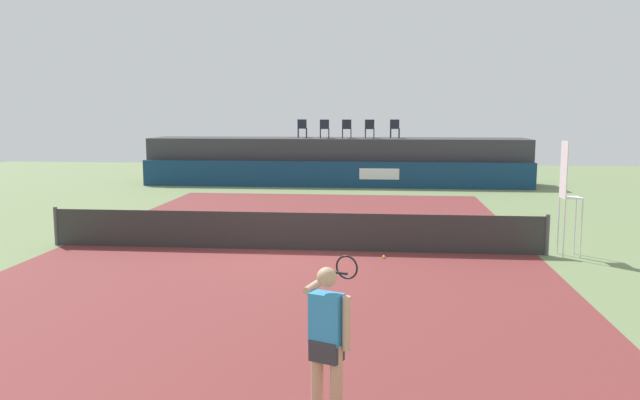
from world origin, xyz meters
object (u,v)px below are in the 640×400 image
(spectator_chair_center, at_px, (347,128))
(umpire_chair, at_px, (567,190))
(net_post_far, at_px, (547,235))
(net_post_near, at_px, (56,226))
(tennis_ball, at_px, (384,257))
(spectator_chair_right, at_px, (370,128))
(spectator_chair_left, at_px, (325,128))
(spectator_chair_far_right, at_px, (395,128))
(spectator_chair_far_left, at_px, (302,128))
(tennis_player, at_px, (328,338))

(spectator_chair_center, distance_m, umpire_chair, 16.22)
(umpire_chair, height_order, net_post_far, umpire_chair)
(net_post_near, relative_size, tennis_ball, 14.71)
(umpire_chair, bearing_deg, spectator_chair_right, 108.61)
(spectator_chair_left, bearing_deg, spectator_chair_right, -0.45)
(spectator_chair_right, xyz_separation_m, umpire_chair, (5.04, -14.96, -1.11))
(umpire_chair, bearing_deg, spectator_chair_far_right, 104.00)
(spectator_chair_far_left, relative_size, umpire_chair, 0.32)
(net_post_far, xyz_separation_m, tennis_player, (-4.53, -8.89, 0.46))
(spectator_chair_far_left, xyz_separation_m, spectator_chair_right, (3.28, -0.49, 0.00))
(spectator_chair_left, xyz_separation_m, tennis_ball, (2.87, -15.69, -2.66))
(spectator_chair_far_left, xyz_separation_m, spectator_chair_far_right, (4.47, -0.02, 0.00))
(spectator_chair_center, bearing_deg, net_post_far, -69.10)
(tennis_player, bearing_deg, umpire_chair, 60.92)
(spectator_chair_left, xyz_separation_m, spectator_chair_right, (2.15, -0.02, 0.00))
(spectator_chair_far_left, height_order, spectator_chair_far_right, same)
(spectator_chair_right, bearing_deg, tennis_player, -89.76)
(spectator_chair_far_left, xyz_separation_m, spectator_chair_center, (2.19, -0.46, 0.00))
(spectator_chair_left, height_order, spectator_chair_right, same)
(spectator_chair_far_left, distance_m, spectator_chair_right, 3.32)
(tennis_ball, bearing_deg, spectator_chair_far_right, 88.33)
(spectator_chair_left, relative_size, spectator_chair_far_right, 1.00)
(spectator_chair_far_left, bearing_deg, tennis_player, -82.09)
(spectator_chair_far_right, distance_m, net_post_far, 15.95)
(net_post_far, distance_m, tennis_ball, 4.01)
(spectator_chair_center, relative_size, net_post_far, 0.89)
(spectator_chair_far_right, xyz_separation_m, tennis_ball, (-0.47, -16.14, -2.66))
(spectator_chair_right, height_order, spectator_chair_far_right, same)
(spectator_chair_left, distance_m, spectator_chair_far_right, 3.37)
(spectator_chair_right, xyz_separation_m, spectator_chair_far_right, (1.19, 0.47, 0.00))
(net_post_far, bearing_deg, spectator_chair_far_left, 117.13)
(net_post_near, xyz_separation_m, tennis_player, (7.87, -8.89, 0.46))
(net_post_near, height_order, tennis_player, tennis_player)
(net_post_far, bearing_deg, net_post_near, 180.00)
(spectator_chair_far_right, distance_m, tennis_player, 24.39)
(net_post_far, bearing_deg, tennis_player, -117.02)
(spectator_chair_far_left, relative_size, net_post_near, 0.89)
(spectator_chair_far_left, height_order, umpire_chair, spectator_chair_far_left)
(spectator_chair_left, relative_size, tennis_ball, 13.06)
(spectator_chair_right, bearing_deg, net_post_far, -72.79)
(spectator_chair_far_left, bearing_deg, net_post_near, -106.22)
(spectator_chair_far_left, xyz_separation_m, umpire_chair, (8.32, -15.45, -1.11))
(spectator_chair_left, distance_m, umpire_chair, 16.65)
(spectator_chair_far_right, xyz_separation_m, umpire_chair, (3.85, -15.43, -1.11))
(tennis_player, bearing_deg, spectator_chair_left, 95.38)
(tennis_ball, bearing_deg, tennis_player, -94.35)
(spectator_chair_center, xyz_separation_m, umpire_chair, (6.12, -14.98, -1.11))
(spectator_chair_far_left, relative_size, spectator_chair_left, 1.00)
(spectator_chair_far_left, xyz_separation_m, net_post_far, (7.91, -15.44, -2.19))
(umpire_chair, bearing_deg, net_post_far, 178.82)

